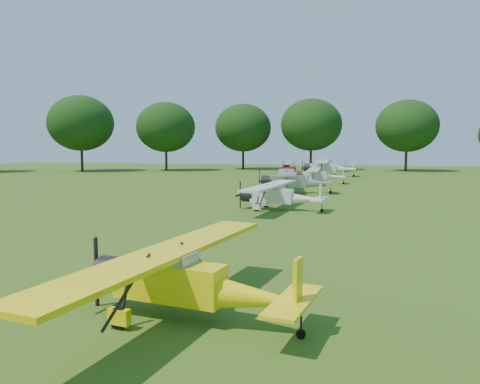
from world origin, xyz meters
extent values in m
plane|color=#214B12|center=(0.00, 0.00, 0.00)|extent=(160.00, 160.00, 0.00)
cylinder|color=#322013|center=(14.28, 56.21, 2.25)|extent=(0.44, 0.44, 4.51)
ellipsoid|color=black|center=(14.28, 56.21, 7.77)|extent=(10.52, 10.52, 8.94)
cylinder|color=#322013|center=(-2.12, 56.74, 2.37)|extent=(0.44, 0.44, 4.74)
ellipsoid|color=black|center=(-2.12, 56.74, 8.16)|extent=(11.05, 11.05, 9.39)
cylinder|color=#322013|center=(-14.75, 56.54, 2.24)|extent=(0.44, 0.44, 4.49)
ellipsoid|color=black|center=(-14.75, 56.54, 7.73)|extent=(10.47, 10.47, 8.90)
cylinder|color=#322013|center=(-26.90, 48.50, 2.22)|extent=(0.44, 0.44, 4.44)
ellipsoid|color=black|center=(-26.90, 48.50, 7.65)|extent=(10.36, 10.36, 8.80)
cylinder|color=#322013|center=(-40.16, 42.92, 2.39)|extent=(0.44, 0.44, 4.77)
ellipsoid|color=black|center=(-40.16, 42.92, 8.22)|extent=(11.14, 11.14, 9.47)
cube|color=yellow|center=(1.02, -18.53, 0.94)|extent=(2.96, 1.29, 0.94)
cone|color=yellow|center=(3.40, -18.91, 0.80)|extent=(2.60, 1.19, 0.80)
cube|color=#8CA5B2|center=(0.93, -18.51, 1.43)|extent=(1.54, 1.04, 0.49)
cylinder|color=black|center=(-0.66, -18.26, 0.94)|extent=(0.94, 1.05, 0.93)
cube|color=black|center=(-1.23, -18.17, 0.94)|extent=(0.07, 0.11, 1.88)
cube|color=yellow|center=(0.93, -18.51, 1.65)|extent=(2.78, 9.56, 0.13)
cube|color=yellow|center=(4.29, -19.05, 1.25)|extent=(0.17, 0.50, 1.16)
cube|color=yellow|center=(4.20, -19.04, 0.85)|extent=(1.15, 2.59, 0.08)
cylinder|color=black|center=(0.14, -19.52, 0.27)|extent=(0.55, 0.23, 0.54)
cylinder|color=black|center=(0.49, -17.31, 0.27)|extent=(0.55, 0.23, 0.54)
cylinder|color=black|center=(4.37, -19.07, 0.11)|extent=(0.22, 0.10, 0.21)
cube|color=white|center=(0.11, 1.90, 0.94)|extent=(2.94, 1.16, 0.94)
cone|color=white|center=(2.51, 1.63, 0.81)|extent=(2.58, 1.08, 0.81)
cube|color=#8CA5B2|center=(0.02, 1.91, 1.43)|extent=(1.52, 0.98, 0.49)
cylinder|color=black|center=(-1.58, 2.08, 0.94)|extent=(0.90, 1.02, 0.93)
cube|color=black|center=(-2.16, 2.15, 0.94)|extent=(0.07, 0.11, 1.88)
cube|color=white|center=(0.02, 1.91, 1.66)|extent=(2.34, 9.58, 0.13)
cube|color=white|center=(3.41, 1.53, 1.25)|extent=(0.14, 0.50, 1.16)
cube|color=white|center=(3.32, 1.54, 0.85)|extent=(1.03, 2.58, 0.08)
cylinder|color=black|center=(-0.73, 0.86, 0.27)|extent=(0.55, 0.20, 0.54)
cylinder|color=black|center=(-0.48, 3.09, 0.27)|extent=(0.55, 0.20, 0.54)
cylinder|color=black|center=(3.49, 1.52, 0.11)|extent=(0.22, 0.10, 0.22)
cube|color=#B5B4B9|center=(-0.39, 13.49, 1.08)|extent=(3.40, 1.44, 1.08)
cone|color=#B5B4B9|center=(2.36, 13.88, 0.93)|extent=(2.98, 1.33, 0.93)
cube|color=#8CA5B2|center=(-0.49, 13.47, 1.65)|extent=(1.76, 1.17, 0.57)
cylinder|color=black|center=(-2.33, 13.21, 1.08)|extent=(1.07, 1.19, 1.07)
cube|color=black|center=(-2.99, 13.11, 1.08)|extent=(0.08, 0.13, 2.16)
cube|color=#B5B4B9|center=(-0.49, 13.47, 1.90)|extent=(3.03, 11.01, 0.14)
cube|color=#B5B4B9|center=(3.38, 14.03, 1.44)|extent=(0.18, 0.57, 1.34)
cube|color=#B5B4B9|center=(3.27, 14.02, 0.98)|extent=(1.28, 2.98, 0.09)
cylinder|color=black|center=(-1.02, 12.10, 0.31)|extent=(0.63, 0.25, 0.62)
cylinder|color=black|center=(-1.39, 14.64, 0.31)|extent=(0.63, 0.25, 0.62)
cylinder|color=black|center=(3.48, 14.04, 0.12)|extent=(0.26, 0.12, 0.25)
cube|color=white|center=(1.11, 25.39, 0.91)|extent=(2.80, 0.92, 0.91)
cone|color=white|center=(3.44, 25.47, 0.78)|extent=(2.45, 0.86, 0.78)
cube|color=#8CA5B2|center=(1.02, 25.39, 1.39)|extent=(1.41, 0.84, 0.48)
cylinder|color=black|center=(-0.54, 25.33, 0.91)|extent=(0.81, 0.93, 0.90)
cube|color=black|center=(-1.10, 25.31, 0.91)|extent=(0.06, 0.11, 1.82)
cube|color=white|center=(1.02, 25.39, 1.60)|extent=(1.57, 9.21, 0.12)
cube|color=white|center=(4.31, 25.50, 1.21)|extent=(0.10, 0.48, 1.13)
cube|color=white|center=(4.22, 25.50, 0.82)|extent=(0.82, 2.45, 0.08)
cylinder|color=black|center=(0.45, 24.28, 0.26)|extent=(0.52, 0.16, 0.52)
cylinder|color=black|center=(0.38, 26.45, 0.26)|extent=(0.52, 0.16, 0.52)
cylinder|color=black|center=(4.39, 25.50, 0.10)|extent=(0.21, 0.08, 0.21)
cube|color=white|center=(1.20, 38.81, 1.20)|extent=(3.69, 1.18, 1.20)
cone|color=white|center=(4.29, 38.89, 1.03)|extent=(3.23, 1.11, 1.03)
cube|color=#8CA5B2|center=(1.09, 38.80, 1.83)|extent=(1.86, 1.10, 0.63)
cylinder|color=black|center=(-0.97, 38.75, 1.20)|extent=(1.06, 1.22, 1.19)
cube|color=black|center=(-1.72, 38.73, 1.20)|extent=(0.07, 0.14, 2.40)
cube|color=white|center=(1.09, 38.80, 2.12)|extent=(1.98, 12.18, 0.16)
cube|color=white|center=(5.44, 38.92, 1.60)|extent=(0.13, 0.63, 1.49)
cube|color=white|center=(5.32, 38.91, 1.09)|extent=(1.06, 3.23, 0.10)
cylinder|color=black|center=(0.33, 37.35, 0.34)|extent=(0.69, 0.20, 0.69)
cylinder|color=black|center=(0.25, 40.21, 0.34)|extent=(0.69, 0.20, 0.69)
cylinder|color=black|center=(5.55, 38.92, 0.14)|extent=(0.28, 0.10, 0.27)
cube|color=#B5B4B9|center=(0.67, 52.64, 0.99)|extent=(3.11, 1.31, 0.99)
cone|color=#B5B4B9|center=(3.19, 52.27, 0.85)|extent=(2.73, 1.21, 0.85)
cube|color=#8CA5B2|center=(0.58, 52.65, 1.51)|extent=(1.62, 1.07, 0.52)
cylinder|color=black|center=(-1.10, 52.89, 0.99)|extent=(0.98, 1.09, 0.98)
cube|color=black|center=(-1.70, 52.98, 0.99)|extent=(0.07, 0.12, 1.98)
cube|color=#B5B4B9|center=(0.58, 52.65, 1.74)|extent=(2.77, 10.08, 0.13)
cube|color=#B5B4B9|center=(4.13, 52.14, 1.32)|extent=(0.17, 0.53, 1.23)
cube|color=#B5B4B9|center=(4.03, 52.15, 0.90)|extent=(1.17, 2.73, 0.08)
cylinder|color=black|center=(-0.24, 51.58, 0.28)|extent=(0.58, 0.23, 0.57)
cylinder|color=black|center=(0.10, 53.91, 0.28)|extent=(0.58, 0.23, 0.57)
cylinder|color=black|center=(4.22, 52.13, 0.11)|extent=(0.23, 0.11, 0.23)
cube|color=red|center=(-5.25, 49.68, 0.47)|extent=(2.36, 1.37, 0.73)
cube|color=black|center=(-5.57, 49.70, 0.89)|extent=(1.00, 1.20, 0.47)
cube|color=white|center=(-5.25, 49.68, 1.90)|extent=(2.26, 1.47, 0.08)
cylinder|color=black|center=(-6.07, 49.08, 0.23)|extent=(0.47, 0.17, 0.46)
cylinder|color=black|center=(-6.00, 50.37, 0.23)|extent=(0.47, 0.17, 0.46)
cylinder|color=black|center=(-4.50, 49.00, 0.23)|extent=(0.47, 0.17, 0.46)
cylinder|color=black|center=(-4.44, 50.29, 0.23)|extent=(0.47, 0.17, 0.46)
camera|label=1|loc=(5.43, -29.22, 4.31)|focal=35.00mm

